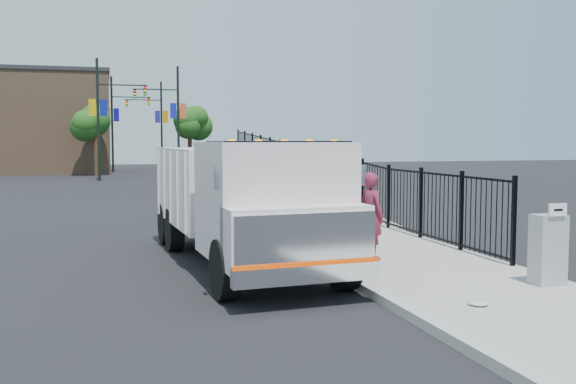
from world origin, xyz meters
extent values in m
plane|color=black|center=(0.00, 0.00, 0.00)|extent=(120.00, 120.00, 0.00)
cube|color=#9E998E|center=(1.93, -2.00, 0.06)|extent=(3.55, 12.00, 0.12)
cube|color=#ADAAA3|center=(0.00, -2.00, 0.08)|extent=(0.30, 12.00, 0.16)
cube|color=#9E998E|center=(2.12, 16.00, 0.00)|extent=(3.95, 24.06, 3.19)
cube|color=black|center=(3.55, 12.00, 0.90)|extent=(0.10, 28.00, 1.80)
cube|color=black|center=(-1.64, 0.48, 0.57)|extent=(1.48, 7.11, 0.23)
cube|color=silver|center=(-1.49, -1.91, 1.61)|extent=(2.58, 2.43, 2.08)
cube|color=silver|center=(-1.40, -3.20, 1.09)|extent=(2.48, 0.88, 1.04)
cube|color=silver|center=(-1.38, -3.58, 1.09)|extent=(2.39, 0.23, 0.88)
cube|color=silver|center=(-1.37, -3.67, 0.57)|extent=(2.50, 0.34, 0.29)
cube|color=#F94300|center=(-1.37, -3.67, 0.73)|extent=(2.49, 0.21, 0.06)
cube|color=black|center=(-1.47, -2.16, 2.23)|extent=(2.36, 1.49, 0.88)
cube|color=silver|center=(-1.72, 1.82, 1.61)|extent=(2.76, 4.51, 1.76)
cube|color=silver|center=(-2.71, -3.02, 2.08)|extent=(0.07, 0.07, 0.36)
cube|color=silver|center=(-0.13, -2.86, 2.08)|extent=(0.07, 0.07, 0.36)
cube|color=orange|center=(-2.38, -2.59, 2.67)|extent=(0.11, 0.09, 0.06)
cube|color=orange|center=(-1.91, -2.56, 2.67)|extent=(0.11, 0.09, 0.06)
cube|color=orange|center=(-1.45, -2.53, 2.67)|extent=(0.11, 0.09, 0.06)
cube|color=orange|center=(-0.98, -2.50, 2.67)|extent=(0.11, 0.09, 0.06)
cube|color=orange|center=(-0.51, -2.47, 2.67)|extent=(0.11, 0.09, 0.06)
cylinder|color=black|center=(-2.53, -2.70, 0.52)|extent=(0.40, 1.06, 1.04)
cylinder|color=black|center=(-0.35, -2.56, 0.52)|extent=(0.40, 1.06, 1.04)
cylinder|color=black|center=(-2.85, 2.38, 0.52)|extent=(0.40, 1.06, 1.04)
cylinder|color=black|center=(-0.67, 2.51, 0.52)|extent=(0.40, 1.06, 1.04)
cylinder|color=black|center=(-2.92, 3.51, 0.52)|extent=(0.40, 1.06, 1.04)
cylinder|color=black|center=(-0.74, 3.65, 0.52)|extent=(0.40, 1.06, 1.04)
imported|color=maroon|center=(1.09, -0.45, 1.06)|extent=(0.62, 0.78, 1.87)
cube|color=gray|center=(3.10, -3.64, 0.75)|extent=(0.55, 0.40, 1.25)
cube|color=white|center=(3.10, -3.86, 1.48)|extent=(0.35, 0.04, 0.22)
ellipsoid|color=silver|center=(1.11, -4.58, 0.16)|extent=(0.32, 0.32, 0.08)
cylinder|color=black|center=(-4.79, 30.82, 4.00)|extent=(0.18, 0.18, 8.00)
cube|color=black|center=(-3.19, 30.82, 6.30)|extent=(3.20, 0.08, 0.08)
cube|color=black|center=(-1.75, 30.82, 5.95)|extent=(0.18, 0.22, 0.60)
cube|color=navy|center=(-4.44, 30.82, 4.80)|extent=(0.45, 0.04, 1.10)
cube|color=#DEA707|center=(-5.14, 30.82, 4.80)|extent=(0.45, 0.04, 1.10)
cylinder|color=black|center=(0.77, 34.02, 4.00)|extent=(0.18, 0.18, 8.00)
cube|color=black|center=(-0.83, 34.02, 6.30)|extent=(3.20, 0.08, 0.08)
cube|color=black|center=(-2.27, 34.02, 5.95)|extent=(0.18, 0.22, 0.60)
cube|color=#CF5629|center=(1.12, 34.02, 4.80)|extent=(0.45, 0.04, 1.10)
cube|color=#121DA5|center=(0.42, 34.02, 4.80)|extent=(0.45, 0.04, 1.10)
cylinder|color=black|center=(-3.77, 42.92, 4.00)|extent=(0.18, 0.18, 8.00)
cube|color=black|center=(-2.17, 42.92, 6.30)|extent=(3.20, 0.08, 0.08)
cube|color=black|center=(-0.73, 42.92, 5.95)|extent=(0.18, 0.22, 0.60)
cube|color=#100D8A|center=(-3.42, 42.92, 4.80)|extent=(0.45, 0.04, 1.10)
cube|color=orange|center=(-4.12, 42.92, 4.80)|extent=(0.45, 0.04, 1.10)
cylinder|color=black|center=(0.63, 46.57, 4.00)|extent=(0.18, 0.18, 8.00)
cube|color=black|center=(-0.97, 46.57, 6.30)|extent=(3.20, 0.08, 0.08)
cube|color=black|center=(-2.41, 46.57, 5.95)|extent=(0.18, 0.22, 0.60)
cube|color=orange|center=(0.98, 46.57, 4.80)|extent=(0.45, 0.04, 1.10)
cube|color=navy|center=(0.28, 46.57, 4.80)|extent=(0.45, 0.04, 1.10)
cylinder|color=#382314|center=(-5.02, 36.77, 1.60)|extent=(0.36, 0.36, 3.20)
sphere|color=#194714|center=(-5.02, 36.77, 4.00)|extent=(2.43, 2.43, 2.43)
cylinder|color=#382314|center=(2.37, 40.16, 1.60)|extent=(0.36, 0.36, 3.20)
sphere|color=#194714|center=(2.37, 40.16, 4.00)|extent=(2.19, 2.19, 2.19)
cylinder|color=#382314|center=(-5.38, 46.24, 1.60)|extent=(0.36, 0.36, 3.20)
sphere|color=#194714|center=(-5.38, 46.24, 4.00)|extent=(2.41, 2.41, 2.41)
cube|color=#8C664C|center=(-9.00, 44.00, 4.00)|extent=(10.00, 10.00, 8.00)
camera|label=1|loc=(-4.42, -13.18, 2.68)|focal=40.00mm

